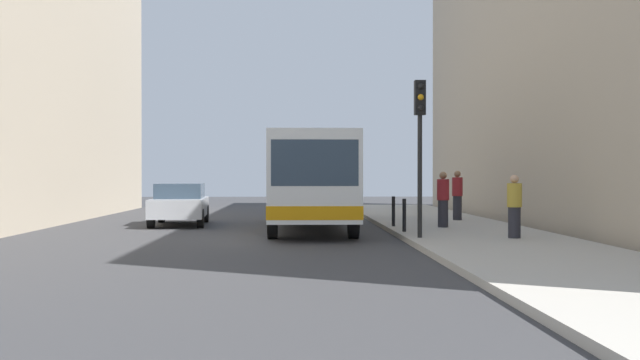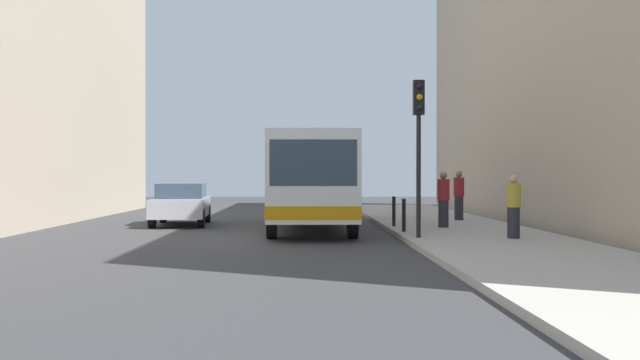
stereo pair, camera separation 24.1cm
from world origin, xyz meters
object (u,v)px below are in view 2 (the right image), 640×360
Objects in this scene: car_beside_bus at (181,203)px; car_behind_bus at (320,196)px; bus at (310,177)px; bollard_near at (404,215)px; pedestrian_near_signal at (513,207)px; bollard_mid at (394,211)px; pedestrian_mid_sidewalk at (443,199)px; traffic_light at (419,128)px; pedestrian_far_sidewalk at (459,195)px.

car_beside_bus is 10.01m from car_behind_bus.
bus is 5.00m from car_beside_bus.
pedestrian_near_signal reaches higher than bollard_near.
car_behind_bus is 4.65× the size of bollard_near.
car_behind_bus reaches higher than bollard_mid.
bollard_near is at bearing 99.08° from car_behind_bus.
bollard_near is 2.32m from pedestrian_mid_sidewalk.
bus reaches higher than pedestrian_near_signal.
pedestrian_mid_sidewalk is (4.14, -1.74, -0.71)m from bus.
pedestrian_mid_sidewalk is (1.49, 1.74, 0.39)m from bollard_near.
traffic_light is at bearing -87.15° from bollard_near.
pedestrian_near_signal is (2.52, -4.49, 0.34)m from bollard_mid.
car_beside_bus reaches higher than bollard_mid.
bus is at bearing 155.13° from bollard_mid.
car_behind_bus is 11.75m from bollard_mid.
car_behind_bus is 2.69× the size of pedestrian_near_signal.
car_beside_bus is 7.83m from bollard_mid.
bus is at bearing -175.94° from pedestrian_near_signal.
bollard_mid is at bearing 91.34° from traffic_light.
pedestrian_near_signal is 0.92× the size of pedestrian_far_sidewalk.
bus is 6.72× the size of pedestrian_near_signal.
bollard_mid is at bearing 171.27° from pedestrian_near_signal.
bus is 2.49× the size of car_behind_bus.
bollard_near is (7.23, -5.25, -0.16)m from car_beside_bus.
bus is at bearing 116.59° from traffic_light.
pedestrian_near_signal is at bearing 37.34° from pedestrian_far_sidewalk.
car_behind_bus is 9.75m from pedestrian_far_sidewalk.
pedestrian_near_signal is at bearing 106.53° from car_behind_bus.
traffic_light is (2.16, -15.83, 2.22)m from car_behind_bus.
car_beside_bus reaches higher than bollard_near.
bollard_near is 0.55× the size of pedestrian_mid_sidewalk.
bus is 11.60× the size of bollard_mid.
pedestrian_far_sidewalk is at bearing -7.58° from pedestrian_mid_sidewalk.
pedestrian_mid_sidewalk is at bearing 19.75° from pedestrian_far_sidewalk.
pedestrian_far_sidewalk is (2.76, 5.36, 0.42)m from bollard_near.
traffic_light is 3.18m from pedestrian_near_signal.
pedestrian_near_signal is 7.60m from pedestrian_far_sidewalk.
car_beside_bus is at bearing 79.87° from pedestrian_mid_sidewalk.
car_behind_bus is at bearing 28.20° from pedestrian_mid_sidewalk.
traffic_light reaches higher than bus.
traffic_light is at bearing -133.47° from pedestrian_near_signal.
car_behind_bus reaches higher than bollard_near.
pedestrian_near_signal is (2.52, -2.24, 0.34)m from bollard_near.
car_behind_bus is (0.58, 10.34, -0.94)m from bus.
pedestrian_mid_sidewalk is at bearing 69.68° from traffic_light.
pedestrian_far_sidewalk reaches higher than car_behind_bus.
traffic_light reaches higher than pedestrian_near_signal.
bus is 2.69× the size of traffic_light.
bollard_near is (-0.10, 2.01, -2.38)m from traffic_light.
car_behind_bus is at bearing 100.11° from bollard_mid.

